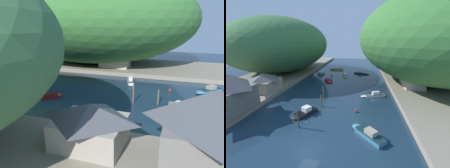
% 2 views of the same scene
% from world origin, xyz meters
% --- Properties ---
extents(water_surface, '(130.00, 130.00, 0.00)m').
position_xyz_m(water_surface, '(0.00, 30.00, 0.00)').
color(water_surface, '#192D42').
rests_on(water_surface, ground).
extents(right_bank, '(22.00, 120.00, 0.97)m').
position_xyz_m(right_bank, '(25.41, 30.00, 0.49)').
color(right_bank, gray).
rests_on(right_bank, ground).
extents(hillside_right, '(43.03, 60.24, 26.16)m').
position_xyz_m(hillside_right, '(26.51, 36.33, 14.05)').
color(hillside_right, '#387033').
rests_on(hillside_right, right_bank).
extents(waterfront_building, '(8.57, 8.91, 7.23)m').
position_xyz_m(waterfront_building, '(-18.14, 6.58, 4.73)').
color(waterfront_building, slate).
rests_on(waterfront_building, left_bank).
extents(boathouse_shed, '(6.46, 7.66, 4.58)m').
position_xyz_m(boathouse_shed, '(-18.23, 18.17, 3.35)').
color(boathouse_shed, gray).
rests_on(boathouse_shed, left_bank).
extents(right_bank_cottage, '(5.19, 8.59, 5.16)m').
position_xyz_m(right_bank_cottage, '(20.31, 28.05, 3.63)').
color(right_bank_cottage, '#B2A899').
rests_on(right_bank_cottage, right_bank).
extents(boat_far_upstream, '(4.24, 5.59, 1.45)m').
position_xyz_m(boat_far_upstream, '(-4.01, 9.09, 0.44)').
color(boat_far_upstream, black).
rests_on(boat_far_upstream, water_surface).
extents(boat_near_quay, '(6.22, 3.10, 1.32)m').
position_xyz_m(boat_near_quay, '(9.33, 20.73, 0.39)').
color(boat_near_quay, white).
rests_on(boat_near_quay, water_surface).
extents(boat_yellow_tender, '(3.52, 4.27, 0.65)m').
position_xyz_m(boat_yellow_tender, '(-4.50, 32.20, 0.32)').
color(boat_yellow_tender, red).
rests_on(boat_yellow_tender, water_surface).
extents(boat_small_dinghy, '(6.21, 3.18, 1.07)m').
position_xyz_m(boat_small_dinghy, '(6.18, 45.21, 0.32)').
color(boat_small_dinghy, black).
rests_on(boat_small_dinghy, water_surface).
extents(boat_open_rowboat, '(2.32, 5.89, 0.95)m').
position_xyz_m(boat_open_rowboat, '(-0.10, 40.66, 0.29)').
color(boat_open_rowboat, gold).
rests_on(boat_open_rowboat, water_surface).
extents(boat_mid_channel, '(5.41, 5.56, 1.34)m').
position_xyz_m(boat_mid_channel, '(7.58, 4.65, 0.43)').
color(boat_mid_channel, teal).
rests_on(boat_mid_channel, water_surface).
extents(mooring_post_nearest, '(0.21, 0.21, 3.27)m').
position_xyz_m(mooring_post_nearest, '(-3.32, 4.87, 1.64)').
color(mooring_post_nearest, brown).
rests_on(mooring_post_nearest, water_surface).
extents(mooring_post_middle, '(0.25, 0.25, 2.59)m').
position_xyz_m(mooring_post_middle, '(-1.84, 13.18, 1.30)').
color(mooring_post_middle, brown).
rests_on(mooring_post_middle, water_surface).
extents(mooring_post_fourth, '(0.25, 0.25, 3.19)m').
position_xyz_m(mooring_post_fourth, '(-2.42, 17.32, 1.60)').
color(mooring_post_fourth, brown).
rests_on(mooring_post_fourth, water_surface).
extents(channel_buoy_near, '(0.51, 0.51, 0.76)m').
position_xyz_m(channel_buoy_near, '(5.66, 11.78, 0.30)').
color(channel_buoy_near, red).
rests_on(channel_buoy_near, water_surface).
extents(channel_buoy_far, '(0.63, 0.63, 0.95)m').
position_xyz_m(channel_buoy_far, '(-5.13, 39.59, 0.37)').
color(channel_buoy_far, red).
rests_on(channel_buoy_far, water_surface).
extents(person_on_quay, '(0.31, 0.42, 1.69)m').
position_xyz_m(person_on_quay, '(-16.72, 9.68, 1.95)').
color(person_on_quay, '#282D3D').
rests_on(person_on_quay, left_bank).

